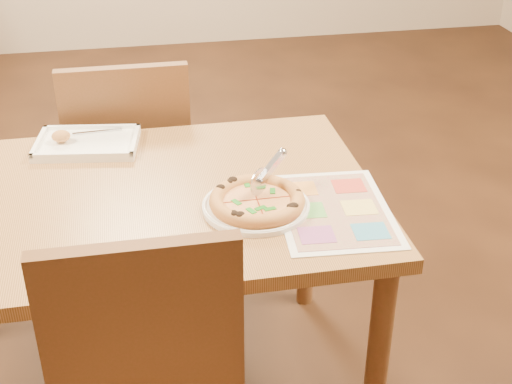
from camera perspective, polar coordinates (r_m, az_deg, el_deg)
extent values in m
cube|color=#A77543|center=(1.94, -9.84, -0.82)|extent=(1.30, 0.85, 0.04)
cylinder|color=brown|center=(1.95, 9.63, -13.72)|extent=(0.06, 0.06, 0.68)
cylinder|color=brown|center=(2.50, 4.14, -2.47)|extent=(0.06, 0.06, 0.68)
cube|color=brown|center=(1.53, -9.00, -11.21)|extent=(0.42, 0.04, 0.45)
cube|color=brown|center=(2.67, -9.97, 2.06)|extent=(0.42, 0.42, 0.04)
cube|color=brown|center=(2.40, -10.26, 4.75)|extent=(0.42, 0.04, 0.45)
cylinder|color=white|center=(1.84, 0.00, -1.15)|extent=(0.28, 0.28, 0.01)
cylinder|color=#E39D4D|center=(1.82, 0.08, -0.91)|extent=(0.24, 0.24, 0.01)
cylinder|color=#E7C47D|center=(1.82, 0.08, -0.69)|extent=(0.20, 0.20, 0.01)
torus|color=#E39D4D|center=(1.82, 0.08, -0.66)|extent=(0.25, 0.25, 0.04)
cylinder|color=silver|center=(1.82, 0.27, 0.83)|extent=(0.06, 0.06, 0.08)
cube|color=silver|center=(1.85, 1.22, 2.01)|extent=(0.09, 0.09, 0.06)
cube|color=white|center=(2.21, -13.34, 3.70)|extent=(0.33, 0.25, 0.02)
cube|color=silver|center=(2.21, -13.37, 3.96)|extent=(0.15, 0.02, 0.00)
ellipsoid|color=#D4864C|center=(2.21, -15.34, 4.34)|extent=(0.06, 0.05, 0.04)
cube|color=white|center=(1.84, 6.23, -1.41)|extent=(0.31, 0.42, 0.00)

